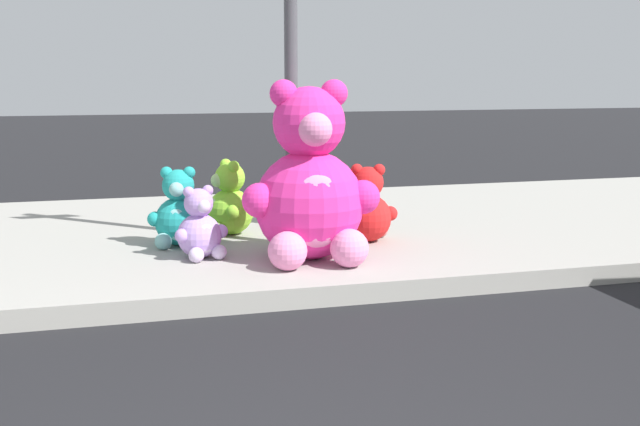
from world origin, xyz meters
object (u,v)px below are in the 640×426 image
(plush_pink_large, at_px, (310,189))
(plush_brown, at_px, (305,198))
(plush_red, at_px, (368,210))
(plush_lavender, at_px, (200,229))
(sign_pole, at_px, (291,40))
(plush_teal, at_px, (179,214))
(plush_lime, at_px, (228,205))

(plush_pink_large, relative_size, plush_brown, 2.12)
(plush_pink_large, distance_m, plush_red, 0.89)
(plush_pink_large, bearing_deg, plush_lavender, 161.43)
(sign_pole, bearing_deg, plush_lavender, -158.77)
(plush_red, bearing_deg, plush_lavender, -169.88)
(plush_red, bearing_deg, plush_pink_large, -140.63)
(plush_red, bearing_deg, plush_teal, 171.47)
(plush_brown, relative_size, plush_teal, 0.98)
(plush_pink_large, bearing_deg, plush_red, 39.37)
(sign_pole, distance_m, plush_lavender, 1.71)
(plush_brown, xyz_separation_m, plush_red, (0.33, -0.85, 0.01))
(plush_brown, height_order, plush_lavender, plush_brown)
(plush_lime, xyz_separation_m, plush_lavender, (-0.36, -0.87, -0.04))
(plush_red, bearing_deg, plush_brown, 111.52)
(plush_red, relative_size, plush_teal, 1.01)
(plush_teal, bearing_deg, plush_pink_large, -39.79)
(sign_pole, distance_m, plush_pink_large, 1.29)
(sign_pole, bearing_deg, plush_pink_large, -89.79)
(plush_lime, xyz_separation_m, plush_teal, (-0.48, -0.36, -0.00))
(plush_teal, bearing_deg, sign_pole, -11.21)
(plush_lime, relative_size, plush_red, 1.00)
(plush_red, height_order, plush_lavender, plush_red)
(plush_pink_large, height_order, plush_brown, plush_pink_large)
(plush_lime, distance_m, plush_brown, 0.81)
(plush_red, xyz_separation_m, plush_lavender, (-1.47, -0.26, -0.04))
(plush_lavender, bearing_deg, plush_pink_large, -18.57)
(plush_lime, bearing_deg, plush_red, -28.51)
(sign_pole, distance_m, plush_red, 1.57)
(plush_pink_large, xyz_separation_m, plush_lavender, (-0.82, 0.27, -0.33))
(plush_pink_large, xyz_separation_m, plush_teal, (-0.93, 0.77, -0.29))
(plush_lime, height_order, plush_brown, plush_lime)
(plush_pink_large, height_order, plush_red, plush_pink_large)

